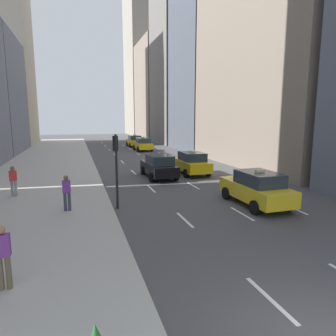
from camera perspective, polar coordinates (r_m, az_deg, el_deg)
The scene contains 12 objects.
sidewalk_left at distance 31.01m, azimuth -21.48°, elevation 0.94°, with size 8.00×66.00×0.15m, color #ADAAA3.
lane_markings at distance 27.89m, azimuth -2.06°, elevation 0.56°, with size 5.72×56.00×0.01m.
building_row_right at distance 47.95m, azimuth 4.05°, elevation 24.32°, with size 6.00×84.12×37.95m.
taxi_lead at distance 15.64m, azimuth 16.49°, elevation -3.69°, with size 2.02×4.40×1.87m.
taxi_second at distance 23.47m, azimuth 4.43°, elevation 0.99°, with size 2.02×4.40×1.87m.
taxi_third at distance 40.31m, azimuth -4.81°, elevation 4.55°, with size 2.02×4.40×1.87m.
taxi_fourth at distance 46.18m, azimuth -6.41°, elevation 5.16°, with size 2.02×4.40×1.87m.
sedan_black_near at distance 21.98m, azimuth -1.76°, elevation 0.40°, with size 2.02×4.58×1.70m.
pedestrian_near_curb at distance 8.60m, azimuth -28.96°, elevation -14.16°, with size 0.36×0.22×1.65m.
pedestrian_mid_block at distance 14.37m, azimuth -18.74°, elevation -4.19°, with size 0.36×0.22×1.65m.
pedestrian_far_walking at distance 18.16m, azimuth -27.39°, elevation -1.97°, with size 0.36×0.22×1.65m.
traffic_light_pole at distance 14.45m, azimuth -9.87°, elevation 1.67°, with size 0.24×0.42×3.60m.
Camera 1 is at (-4.52, -3.62, 4.35)m, focal length 32.00 mm.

